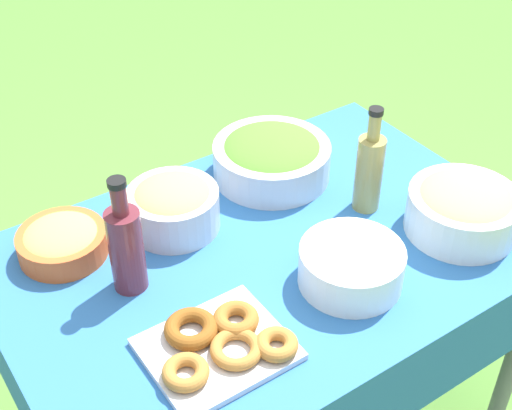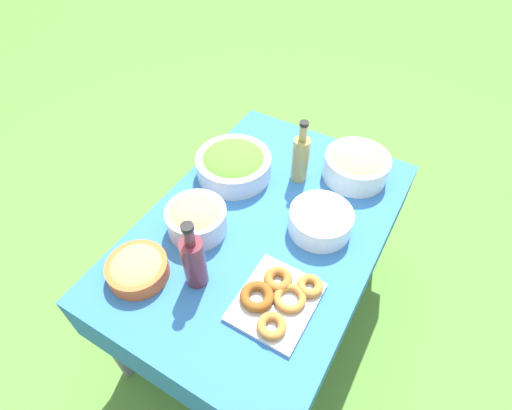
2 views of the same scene
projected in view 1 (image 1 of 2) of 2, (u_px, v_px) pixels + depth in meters
name	position (u px, v px, depth m)	size (l,w,h in m)	color
picnic_table	(268.00, 277.00, 1.82)	(1.31, 0.89, 0.70)	#2D6BB2
salad_bowl	(272.00, 157.00, 1.98)	(0.33, 0.33, 0.12)	silver
pasta_bowl	(463.00, 208.00, 1.78)	(0.28, 0.28, 0.13)	white
donut_platter	(220.00, 344.00, 1.49)	(0.30, 0.28, 0.05)	silver
plate_stack	(351.00, 266.00, 1.64)	(0.24, 0.24, 0.10)	white
olive_oil_bottle	(369.00, 170.00, 1.83)	(0.07, 0.07, 0.30)	#998E4C
wine_bottle	(126.00, 246.00, 1.59)	(0.08, 0.08, 0.30)	maroon
bread_bowl	(173.00, 205.00, 1.80)	(0.23, 0.23, 0.13)	silver
fruit_bowl	(62.00, 241.00, 1.73)	(0.22, 0.22, 0.08)	#E05B28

